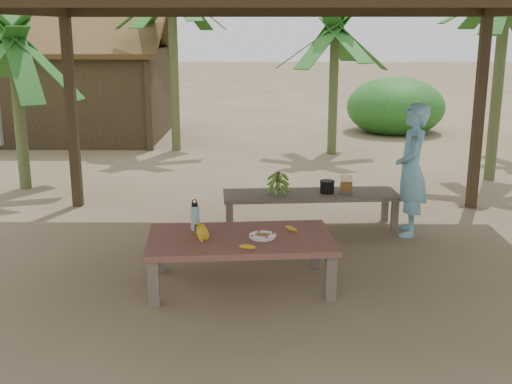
{
  "coord_description": "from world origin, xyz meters",
  "views": [
    {
      "loc": [
        -0.11,
        -6.5,
        2.5
      ],
      "look_at": [
        -0.21,
        0.03,
        0.8
      ],
      "focal_mm": 45.0,
      "sensor_mm": 36.0,
      "label": 1
    }
  ],
  "objects_px": {
    "water_flask": "(195,217)",
    "cooking_pot": "(327,187)",
    "work_table": "(240,243)",
    "woman": "(411,170)",
    "bench": "(311,197)",
    "ripe_banana_bunch": "(196,231)",
    "plate": "(263,236)"
  },
  "relations": [
    {
      "from": "ripe_banana_bunch",
      "to": "water_flask",
      "type": "distance_m",
      "value": 0.29
    },
    {
      "from": "woman",
      "to": "ripe_banana_bunch",
      "type": "bearing_deg",
      "value": -46.87
    },
    {
      "from": "water_flask",
      "to": "cooking_pot",
      "type": "height_order",
      "value": "water_flask"
    },
    {
      "from": "bench",
      "to": "plate",
      "type": "bearing_deg",
      "value": -112.06
    },
    {
      "from": "water_flask",
      "to": "woman",
      "type": "distance_m",
      "value": 2.85
    },
    {
      "from": "bench",
      "to": "water_flask",
      "type": "height_order",
      "value": "water_flask"
    },
    {
      "from": "ripe_banana_bunch",
      "to": "cooking_pot",
      "type": "height_order",
      "value": "ripe_banana_bunch"
    },
    {
      "from": "bench",
      "to": "cooking_pot",
      "type": "distance_m",
      "value": 0.25
    },
    {
      "from": "water_flask",
      "to": "cooking_pot",
      "type": "bearing_deg",
      "value": 48.63
    },
    {
      "from": "work_table",
      "to": "woman",
      "type": "relative_size",
      "value": 1.17
    },
    {
      "from": "bench",
      "to": "cooking_pot",
      "type": "height_order",
      "value": "cooking_pot"
    },
    {
      "from": "work_table",
      "to": "water_flask",
      "type": "height_order",
      "value": "water_flask"
    },
    {
      "from": "cooking_pot",
      "to": "plate",
      "type": "bearing_deg",
      "value": -112.49
    },
    {
      "from": "work_table",
      "to": "water_flask",
      "type": "xyz_separation_m",
      "value": [
        -0.47,
        0.22,
        0.2
      ]
    },
    {
      "from": "water_flask",
      "to": "woman",
      "type": "relative_size",
      "value": 0.2
    },
    {
      "from": "bench",
      "to": "water_flask",
      "type": "distance_m",
      "value": 2.12
    },
    {
      "from": "bench",
      "to": "plate",
      "type": "height_order",
      "value": "plate"
    },
    {
      "from": "bench",
      "to": "ripe_banana_bunch",
      "type": "bearing_deg",
      "value": -127.3
    },
    {
      "from": "work_table",
      "to": "cooking_pot",
      "type": "xyz_separation_m",
      "value": [
        1.02,
        1.91,
        0.09
      ]
    },
    {
      "from": "work_table",
      "to": "bench",
      "type": "relative_size",
      "value": 0.84
    },
    {
      "from": "work_table",
      "to": "plate",
      "type": "xyz_separation_m",
      "value": [
        0.22,
        -0.03,
        0.08
      ]
    },
    {
      "from": "work_table",
      "to": "woman",
      "type": "distance_m",
      "value": 2.61
    },
    {
      "from": "water_flask",
      "to": "woman",
      "type": "bearing_deg",
      "value": 29.73
    },
    {
      "from": "work_table",
      "to": "water_flask",
      "type": "relative_size",
      "value": 5.92
    },
    {
      "from": "plate",
      "to": "cooking_pot",
      "type": "xyz_separation_m",
      "value": [
        0.8,
        1.94,
        0.01
      ]
    },
    {
      "from": "water_flask",
      "to": "cooking_pot",
      "type": "xyz_separation_m",
      "value": [
        1.49,
        1.69,
        -0.11
      ]
    },
    {
      "from": "ripe_banana_bunch",
      "to": "water_flask",
      "type": "height_order",
      "value": "water_flask"
    },
    {
      "from": "ripe_banana_bunch",
      "to": "plate",
      "type": "bearing_deg",
      "value": 2.24
    },
    {
      "from": "bench",
      "to": "ripe_banana_bunch",
      "type": "height_order",
      "value": "ripe_banana_bunch"
    },
    {
      "from": "water_flask",
      "to": "work_table",
      "type": "bearing_deg",
      "value": -25.39
    },
    {
      "from": "water_flask",
      "to": "cooking_pot",
      "type": "distance_m",
      "value": 2.25
    },
    {
      "from": "plate",
      "to": "ripe_banana_bunch",
      "type": "bearing_deg",
      "value": -177.76
    }
  ]
}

